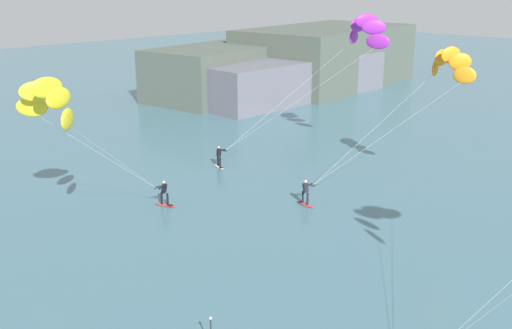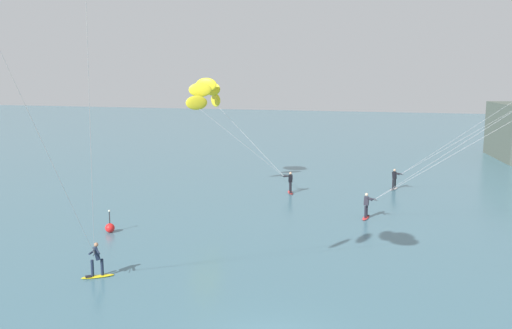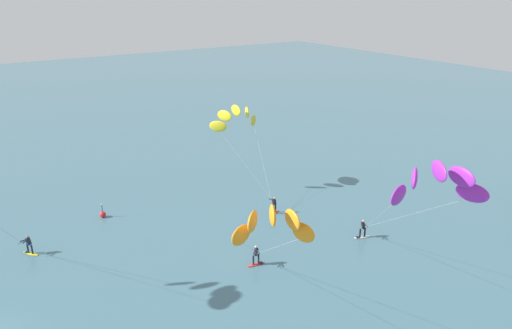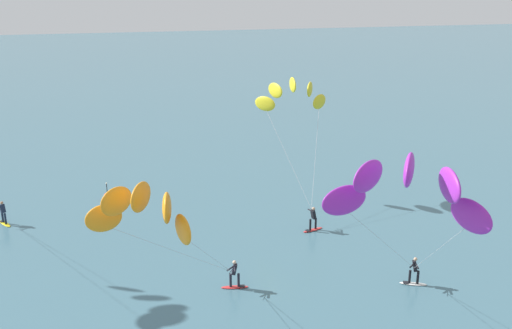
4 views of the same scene
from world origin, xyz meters
The scene contains 4 objects.
kitesurfer_nearshore centered at (9.81, 14.68, 8.22)m, with size 10.33×7.56×9.72m.
kitesurfer_far_out centered at (-11.45, 25.56, 7.48)m, with size 8.38×5.59×9.00m.
kitesurfer_downwind centered at (12.99, 23.45, 9.66)m, with size 12.59×9.25×11.28m.
distant_headland centered at (32.56, 47.46, 3.22)m, with size 38.94×19.29×7.61m.
Camera 1 is at (-26.08, -3.93, 13.91)m, focal length 42.22 mm.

